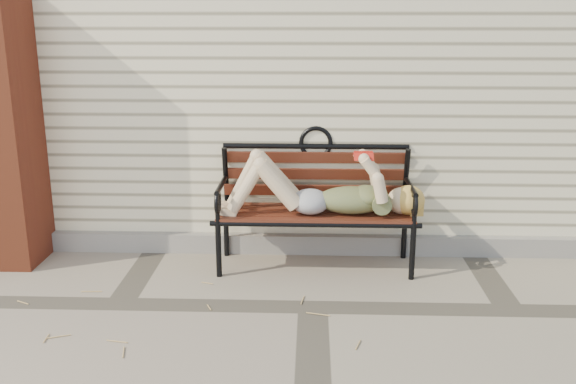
{
  "coord_description": "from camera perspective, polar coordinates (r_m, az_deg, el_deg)",
  "views": [
    {
      "loc": [
        -0.02,
        -3.76,
        1.8
      ],
      "look_at": [
        -0.18,
        0.59,
        0.6
      ],
      "focal_mm": 40.0,
      "sensor_mm": 36.0,
      "label": 1
    }
  ],
  "objects": [
    {
      "name": "reading_woman",
      "position": [
        4.58,
        2.62,
        0.16
      ],
      "size": [
        1.46,
        0.33,
        0.46
      ],
      "color": "#0A3646",
      "rests_on": "ground"
    },
    {
      "name": "straw_scatter",
      "position": [
        3.79,
        -18.18,
        -13.69
      ],
      "size": [
        2.87,
        1.65,
        0.01
      ],
      "color": "tan",
      "rests_on": "ground"
    },
    {
      "name": "house_wall",
      "position": [
        6.77,
        2.36,
        12.86
      ],
      "size": [
        8.0,
        4.0,
        3.0
      ],
      "primitive_type": "cube",
      "color": "beige",
      "rests_on": "ground"
    },
    {
      "name": "ground",
      "position": [
        4.17,
        2.23,
        -10.19
      ],
      "size": [
        80.0,
        80.0,
        0.0
      ],
      "primitive_type": "plane",
      "color": "gray",
      "rests_on": "ground"
    },
    {
      "name": "garden_bench",
      "position": [
        4.71,
        2.45,
        0.16
      ],
      "size": [
        1.55,
        0.62,
        1.0
      ],
      "color": "black",
      "rests_on": "ground"
    },
    {
      "name": "foundation_strip",
      "position": [
        5.03,
        2.24,
        -4.64
      ],
      "size": [
        8.0,
        0.1,
        0.15
      ],
      "primitive_type": "cube",
      "color": "gray",
      "rests_on": "ground"
    }
  ]
}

